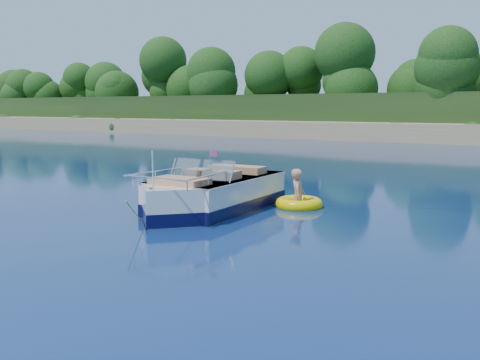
% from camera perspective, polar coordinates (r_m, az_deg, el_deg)
% --- Properties ---
extents(ground, '(160.00, 160.00, 0.00)m').
position_cam_1_polar(ground, '(11.22, -10.41, -6.77)').
color(ground, '#091A43').
rests_on(ground, ground).
extents(motorboat, '(2.36, 6.13, 2.04)m').
position_cam_1_polar(motorboat, '(14.47, -3.32, -1.77)').
color(motorboat, silver).
rests_on(motorboat, ground).
extents(tow_tube, '(1.38, 1.38, 0.35)m').
position_cam_1_polar(tow_tube, '(15.17, 6.30, -2.52)').
color(tow_tube, '#F8D701').
rests_on(tow_tube, ground).
extents(boy, '(0.75, 0.98, 1.75)m').
position_cam_1_polar(boy, '(15.15, 6.18, -2.89)').
color(boy, tan).
rests_on(boy, ground).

